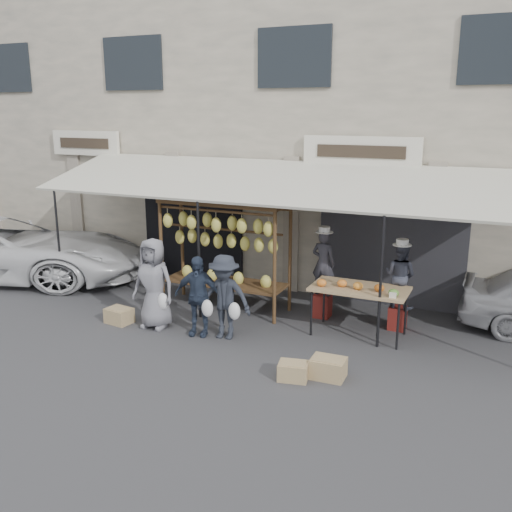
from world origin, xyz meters
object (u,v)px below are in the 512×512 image
at_px(customer_left, 154,283).
at_px(crate_far, 119,316).
at_px(vendor_left, 323,263).
at_px(banana_rack, 223,234).
at_px(crate_near_a, 293,371).
at_px(customer_right, 224,297).
at_px(crate_near_b, 328,368).
at_px(produce_table, 359,290).
at_px(customer_mid, 198,296).
at_px(vendor_right, 400,276).

bearing_deg(customer_left, crate_far, -173.01).
bearing_deg(vendor_left, crate_far, 35.90).
distance_m(banana_rack, crate_near_a, 3.67).
bearing_deg(customer_left, customer_right, 1.02).
bearing_deg(crate_near_b, produce_table, 90.59).
xyz_separation_m(produce_table, customer_mid, (-2.65, -1.15, -0.13)).
bearing_deg(produce_table, customer_left, -162.09).
bearing_deg(customer_left, banana_rack, 61.27).
height_order(produce_table, customer_right, customer_right).
xyz_separation_m(crate_near_a, crate_far, (-3.87, 0.83, 0.01)).
relative_size(banana_rack, crate_near_b, 5.07).
bearing_deg(crate_near_b, vendor_left, 110.06).
relative_size(crate_near_b, crate_far, 1.07).
distance_m(customer_left, crate_far, 1.04).
bearing_deg(customer_left, vendor_left, 32.01).
xyz_separation_m(banana_rack, crate_near_a, (2.41, -2.37, -1.44)).
height_order(banana_rack, vendor_right, banana_rack).
bearing_deg(customer_mid, crate_near_b, -25.97).
height_order(vendor_left, customer_right, vendor_left).
bearing_deg(vendor_left, customer_left, 40.56).
bearing_deg(crate_near_b, customer_mid, 165.67).
relative_size(vendor_left, crate_near_a, 2.90).
bearing_deg(banana_rack, customer_left, -116.75).
relative_size(customer_left, customer_right, 1.12).
bearing_deg(customer_left, crate_near_a, -18.84).
distance_m(customer_right, crate_far, 2.27).
distance_m(vendor_right, crate_far, 5.33).
distance_m(vendor_left, customer_left, 3.25).
relative_size(banana_rack, customer_right, 1.70).
height_order(customer_mid, crate_near_a, customer_mid).
bearing_deg(vendor_left, customer_right, 60.71).
xyz_separation_m(customer_left, crate_far, (-0.75, -0.12, -0.71)).
xyz_separation_m(customer_mid, crate_near_b, (2.67, -0.68, -0.58)).
bearing_deg(produce_table, crate_far, -163.59).
distance_m(customer_right, crate_near_a, 2.08).
xyz_separation_m(vendor_right, customer_left, (-4.16, -1.76, -0.19)).
distance_m(vendor_right, crate_near_a, 3.04).
bearing_deg(crate_far, banana_rack, 46.45).
height_order(produce_table, customer_mid, customer_mid).
distance_m(vendor_left, crate_far, 4.05).
height_order(vendor_left, customer_mid, vendor_left).
bearing_deg(banana_rack, vendor_right, 5.65).
height_order(vendor_left, crate_near_a, vendor_left).
height_order(customer_right, crate_far, customer_right).
relative_size(banana_rack, crate_far, 5.43).
bearing_deg(vendor_right, vendor_left, 14.23).
height_order(customer_left, crate_near_a, customer_left).
distance_m(customer_left, crate_near_b, 3.72).
relative_size(banana_rack, vendor_right, 2.15).
bearing_deg(crate_near_b, vendor_right, 76.82).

